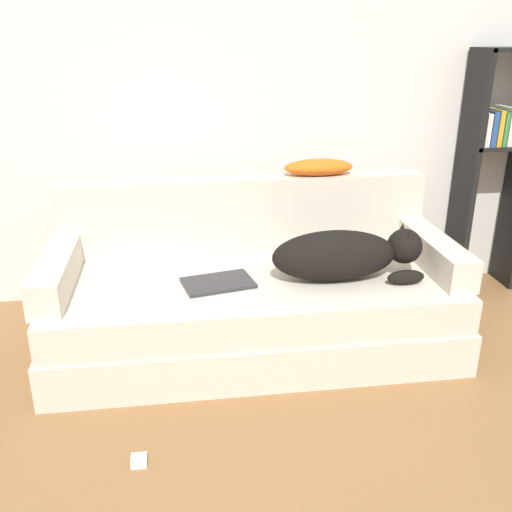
% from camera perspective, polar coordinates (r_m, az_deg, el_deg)
% --- Properties ---
extents(wall_back, '(7.82, 0.06, 2.70)m').
position_cam_1_polar(wall_back, '(3.48, -4.25, 17.52)').
color(wall_back, silver).
rests_on(wall_back, ground_plane).
extents(couch, '(2.10, 0.92, 0.41)m').
position_cam_1_polar(couch, '(3.04, -0.25, -5.64)').
color(couch, beige).
rests_on(couch, ground_plane).
extents(couch_backrest, '(2.06, 0.15, 0.42)m').
position_cam_1_polar(couch_backrest, '(3.24, -1.20, 4.18)').
color(couch_backrest, beige).
rests_on(couch_backrest, couch).
extents(couch_arm_left, '(0.15, 0.73, 0.17)m').
position_cam_1_polar(couch_arm_left, '(2.95, -19.30, -1.54)').
color(couch_arm_left, beige).
rests_on(couch_arm_left, couch).
extents(couch_arm_right, '(0.15, 0.73, 0.17)m').
position_cam_1_polar(couch_arm_right, '(3.19, 17.38, 0.38)').
color(couch_arm_right, beige).
rests_on(couch_arm_right, couch).
extents(dog, '(0.78, 0.27, 0.27)m').
position_cam_1_polar(dog, '(2.91, 8.88, 0.14)').
color(dog, black).
rests_on(dog, couch).
extents(laptop, '(0.38, 0.29, 0.02)m').
position_cam_1_polar(laptop, '(2.86, -3.81, -2.69)').
color(laptop, '#2D2D30').
rests_on(laptop, couch).
extents(throw_pillow, '(0.39, 0.15, 0.09)m').
position_cam_1_polar(throw_pillow, '(3.25, 6.28, 8.82)').
color(throw_pillow, orange).
rests_on(throw_pillow, couch_backrest).
extents(bookshelf, '(0.40, 0.26, 1.50)m').
position_cam_1_polar(bookshelf, '(3.90, 22.72, 9.05)').
color(bookshelf, black).
rests_on(bookshelf, ground_plane).
extents(power_adapter, '(0.06, 0.06, 0.03)m').
position_cam_1_polar(power_adapter, '(2.44, -11.62, -19.41)').
color(power_adapter, silver).
rests_on(power_adapter, ground_plane).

